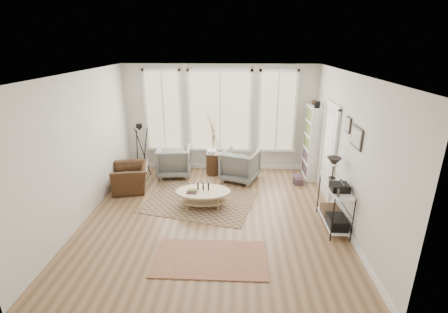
{
  "coord_description": "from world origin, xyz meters",
  "views": [
    {
      "loc": [
        0.48,
        -5.97,
        3.44
      ],
      "look_at": [
        0.2,
        0.6,
        1.1
      ],
      "focal_mm": 26.0,
      "sensor_mm": 36.0,
      "label": 1
    }
  ],
  "objects_px": {
    "low_shelf": "(335,202)",
    "side_table": "(213,146)",
    "coffee_table": "(203,194)",
    "armchair_right": "(240,165)",
    "bookcase": "(312,142)",
    "accent_chair": "(131,177)",
    "armchair_left": "(174,161)"
  },
  "relations": [
    {
      "from": "low_shelf",
      "to": "side_table",
      "type": "bearing_deg",
      "value": 134.82
    },
    {
      "from": "coffee_table",
      "to": "armchair_right",
      "type": "bearing_deg",
      "value": 61.62
    },
    {
      "from": "bookcase",
      "to": "low_shelf",
      "type": "distance_m",
      "value": 2.56
    },
    {
      "from": "accent_chair",
      "to": "armchair_left",
      "type": "bearing_deg",
      "value": 123.04
    },
    {
      "from": "side_table",
      "to": "bookcase",
      "type": "bearing_deg",
      "value": -0.76
    },
    {
      "from": "armchair_left",
      "to": "side_table",
      "type": "relative_size",
      "value": 0.53
    },
    {
      "from": "low_shelf",
      "to": "accent_chair",
      "type": "height_order",
      "value": "low_shelf"
    },
    {
      "from": "bookcase",
      "to": "armchair_left",
      "type": "distance_m",
      "value": 3.69
    },
    {
      "from": "low_shelf",
      "to": "armchair_right",
      "type": "xyz_separation_m",
      "value": [
        -1.81,
        2.2,
        -0.11
      ]
    },
    {
      "from": "bookcase",
      "to": "armchair_right",
      "type": "bearing_deg",
      "value": -170.19
    },
    {
      "from": "armchair_left",
      "to": "accent_chair",
      "type": "relative_size",
      "value": 0.93
    },
    {
      "from": "bookcase",
      "to": "accent_chair",
      "type": "height_order",
      "value": "bookcase"
    },
    {
      "from": "armchair_right",
      "to": "accent_chair",
      "type": "relative_size",
      "value": 0.93
    },
    {
      "from": "coffee_table",
      "to": "armchair_left",
      "type": "distance_m",
      "value": 2.01
    },
    {
      "from": "coffee_table",
      "to": "armchair_right",
      "type": "height_order",
      "value": "armchair_right"
    },
    {
      "from": "bookcase",
      "to": "armchair_left",
      "type": "xyz_separation_m",
      "value": [
        -3.65,
        -0.08,
        -0.55
      ]
    },
    {
      "from": "bookcase",
      "to": "accent_chair",
      "type": "relative_size",
      "value": 2.15
    },
    {
      "from": "bookcase",
      "to": "low_shelf",
      "type": "xyz_separation_m",
      "value": [
        -0.06,
        -2.52,
        -0.44
      ]
    },
    {
      "from": "coffee_table",
      "to": "armchair_right",
      "type": "relative_size",
      "value": 1.35
    },
    {
      "from": "armchair_right",
      "to": "side_table",
      "type": "relative_size",
      "value": 0.54
    },
    {
      "from": "low_shelf",
      "to": "side_table",
      "type": "xyz_separation_m",
      "value": [
        -2.54,
        2.55,
        0.29
      ]
    },
    {
      "from": "low_shelf",
      "to": "armchair_right",
      "type": "distance_m",
      "value": 2.85
    },
    {
      "from": "bookcase",
      "to": "side_table",
      "type": "distance_m",
      "value": 2.6
    },
    {
      "from": "coffee_table",
      "to": "low_shelf",
      "type": "bearing_deg",
      "value": -14.44
    },
    {
      "from": "coffee_table",
      "to": "side_table",
      "type": "height_order",
      "value": "side_table"
    },
    {
      "from": "coffee_table",
      "to": "accent_chair",
      "type": "height_order",
      "value": "accent_chair"
    },
    {
      "from": "bookcase",
      "to": "accent_chair",
      "type": "xyz_separation_m",
      "value": [
        -4.53,
        -1.03,
        -0.64
      ]
    },
    {
      "from": "coffee_table",
      "to": "bookcase",
      "type": "bearing_deg",
      "value": 34.41
    },
    {
      "from": "armchair_left",
      "to": "armchair_right",
      "type": "bearing_deg",
      "value": 166.78
    },
    {
      "from": "armchair_right",
      "to": "side_table",
      "type": "height_order",
      "value": "side_table"
    },
    {
      "from": "armchair_right",
      "to": "armchair_left",
      "type": "bearing_deg",
      "value": 12.57
    },
    {
      "from": "low_shelf",
      "to": "side_table",
      "type": "distance_m",
      "value": 3.61
    }
  ]
}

